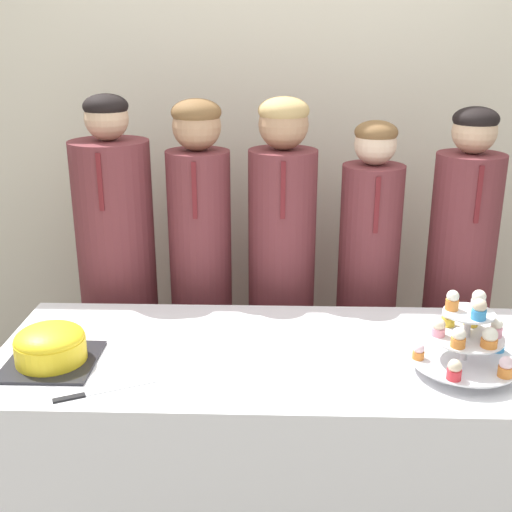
# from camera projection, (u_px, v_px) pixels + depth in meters

# --- Properties ---
(wall_back) EXTENTS (9.00, 0.06, 2.70)m
(wall_back) POSITION_uv_depth(u_px,v_px,m) (276.00, 122.00, 2.97)
(wall_back) COLOR beige
(wall_back) RESTS_ON ground_plane
(table) EXTENTS (1.79, 0.74, 0.76)m
(table) POSITION_uv_depth(u_px,v_px,m) (273.00, 450.00, 2.20)
(table) COLOR white
(table) RESTS_ON ground_plane
(round_cake) EXTENTS (0.28, 0.28, 0.12)m
(round_cake) POSITION_uv_depth(u_px,v_px,m) (50.00, 345.00, 1.99)
(round_cake) COLOR #232328
(round_cake) RESTS_ON table
(cake_knife) EXTENTS (0.28, 0.14, 0.01)m
(cake_knife) POSITION_uv_depth(u_px,v_px,m) (88.00, 394.00, 1.83)
(cake_knife) COLOR silver
(cake_knife) RESTS_ON table
(cupcake_stand) EXTENTS (0.32, 0.32, 0.26)m
(cupcake_stand) POSITION_uv_depth(u_px,v_px,m) (467.00, 338.00, 1.91)
(cupcake_stand) COLOR silver
(cupcake_stand) RESTS_ON table
(student_0) EXTENTS (0.32, 0.32, 1.52)m
(student_0) POSITION_uv_depth(u_px,v_px,m) (119.00, 289.00, 2.71)
(student_0) COLOR brown
(student_0) RESTS_ON ground_plane
(student_1) EXTENTS (0.26, 0.26, 1.50)m
(student_1) POSITION_uv_depth(u_px,v_px,m) (201.00, 285.00, 2.69)
(student_1) COLOR brown
(student_1) RESTS_ON ground_plane
(student_2) EXTENTS (0.27, 0.28, 1.51)m
(student_2) POSITION_uv_depth(u_px,v_px,m) (281.00, 286.00, 2.68)
(student_2) COLOR brown
(student_2) RESTS_ON ground_plane
(student_3) EXTENTS (0.25, 0.25, 1.42)m
(student_3) POSITION_uv_depth(u_px,v_px,m) (366.00, 298.00, 2.69)
(student_3) COLOR brown
(student_3) RESTS_ON ground_plane
(student_4) EXTENTS (0.27, 0.28, 1.48)m
(student_4) POSITION_uv_depth(u_px,v_px,m) (457.00, 295.00, 2.67)
(student_4) COLOR brown
(student_4) RESTS_ON ground_plane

